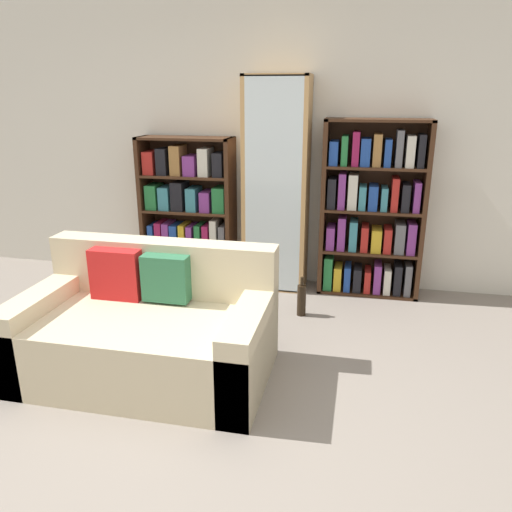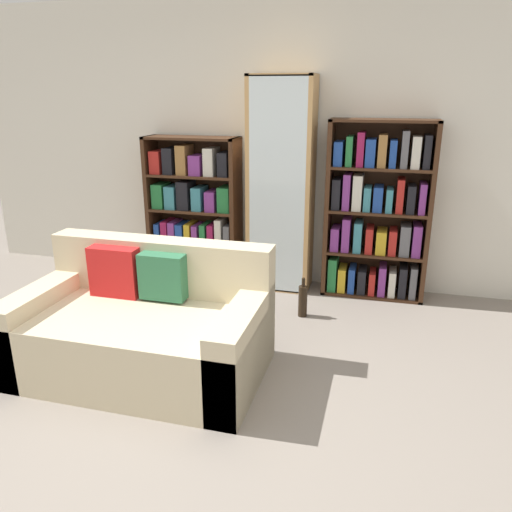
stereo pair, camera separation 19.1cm
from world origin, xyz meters
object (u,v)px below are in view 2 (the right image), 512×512
(bookshelf_right, at_px, (377,214))
(couch, at_px, (143,329))
(display_cabinet, at_px, (281,186))
(wine_bottle, at_px, (303,301))
(bookshelf_left, at_px, (194,211))

(bookshelf_right, bearing_deg, couch, -129.26)
(display_cabinet, bearing_deg, wine_bottle, -62.08)
(couch, bearing_deg, display_cabinet, 72.17)
(couch, distance_m, wine_bottle, 1.46)
(bookshelf_right, xyz_separation_m, wine_bottle, (-0.55, -0.67, -0.64))
(couch, relative_size, display_cabinet, 0.83)
(couch, xyz_separation_m, wine_bottle, (0.92, 1.13, -0.16))
(couch, height_order, bookshelf_left, bookshelf_left)
(bookshelf_left, height_order, display_cabinet, display_cabinet)
(bookshelf_left, xyz_separation_m, display_cabinet, (0.90, -0.02, 0.30))
(bookshelf_left, bearing_deg, couch, -79.69)
(couch, height_order, bookshelf_right, bookshelf_right)
(display_cabinet, relative_size, wine_bottle, 5.72)
(bookshelf_left, distance_m, display_cabinet, 0.95)
(bookshelf_right, bearing_deg, bookshelf_left, -179.99)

